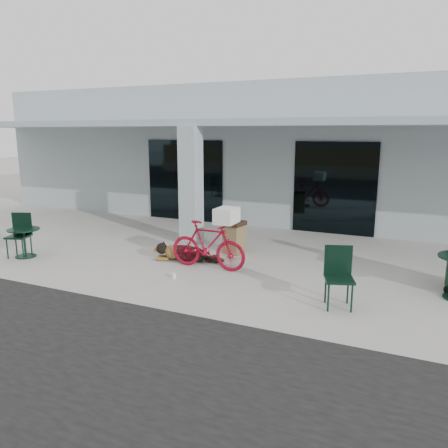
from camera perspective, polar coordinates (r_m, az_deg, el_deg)
The scene contains 14 objects.
ground at distance 9.40m, azimuth -2.87°, elevation -6.53°, with size 80.00×80.00×0.00m, color #B8B5AE.
building at distance 16.93m, azimuth 10.49°, elevation 9.33°, with size 22.00×7.00×4.50m, color #A3B3B8.
storefront_glass_left at distance 14.90m, azimuth -5.13°, elevation 5.67°, with size 2.80×0.06×2.70m, color black.
storefront_glass_right at distance 13.20m, azimuth 14.20°, elevation 4.53°, with size 2.40×0.06×2.70m, color black.
column at distance 11.73m, azimuth -4.34°, elevation 5.00°, with size 0.50×0.50×3.12m, color #A3B3B8.
overhang at distance 12.22m, azimuth 4.91°, elevation 13.03°, with size 22.00×2.80×0.18m, color #A3B3B8.
bicycle at distance 9.61m, azimuth -2.13°, elevation -2.77°, with size 0.50×1.78×1.07m, color maroon.
laundry_basket at distance 9.27m, azimuth 0.34°, elevation 1.11°, with size 0.55×0.41×0.33m, color white.
dog at distance 10.28m, azimuth -5.01°, elevation -3.68°, with size 1.27×0.42×0.42m, color black, non-canonical shape.
cup_near_dog at distance 9.16m, azimuth -6.56°, elevation -6.73°, with size 0.09×0.09×0.11m, color white.
cafe_table_near at distance 11.58m, azimuth -24.59°, elevation -2.26°, with size 0.74×0.74×0.70m, color #102E21, non-canonical shape.
cafe_chair_near at distance 11.59m, azimuth -25.28°, elevation -1.40°, with size 0.48×0.52×1.06m, color #102E21, non-canonical shape.
cafe_chair_far_a at distance 7.76m, azimuth 14.81°, elevation -6.87°, with size 0.48×0.52×1.05m, color #102E21, non-canonical shape.
trash_receptacle at distance 10.86m, azimuth 1.31°, elevation -1.72°, with size 0.48×0.48×0.81m, color olive, non-canonical shape.
Camera 1 is at (4.10, -7.91, 2.99)m, focal length 35.00 mm.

